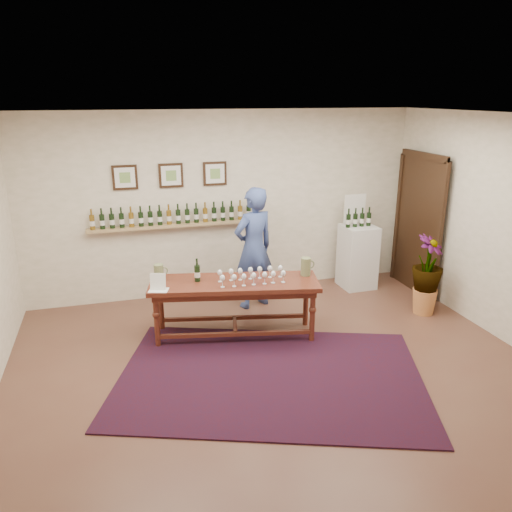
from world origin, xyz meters
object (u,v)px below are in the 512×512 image
object	(u,v)px
potted_plant	(427,275)
person	(254,248)
tasting_table	(234,289)
display_pedestal	(357,257)

from	to	relation	value
potted_plant	person	size ratio (longest dim) A/B	0.56
tasting_table	display_pedestal	world-z (taller)	display_pedestal
tasting_table	potted_plant	bearing A→B (deg)	10.32
tasting_table	potted_plant	size ratio (longest dim) A/B	2.24
display_pedestal	person	world-z (taller)	person
tasting_table	potted_plant	distance (m)	2.77
tasting_table	potted_plant	world-z (taller)	potted_plant
potted_plant	person	distance (m)	2.47
tasting_table	display_pedestal	xyz separation A→B (m)	(2.32, 1.15, -0.13)
tasting_table	person	world-z (taller)	person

